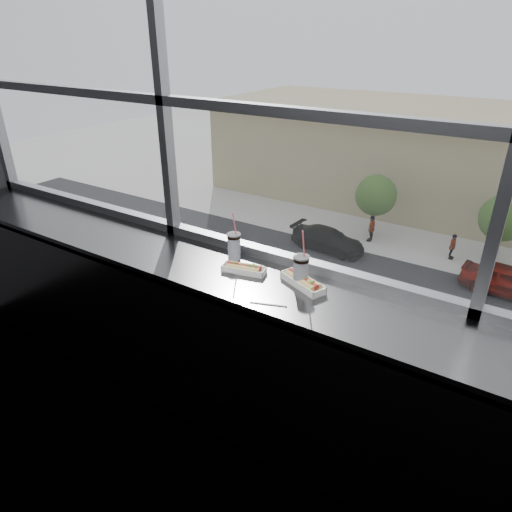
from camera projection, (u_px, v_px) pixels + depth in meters
The scene contains 22 objects.
wall_back_lower at pixel (295, 340), 3.02m from camera, with size 6.00×6.00×0.00m, color black.
window_glass at pixel (310, 51), 2.26m from camera, with size 6.00×6.00×0.00m, color silver.
window_mullions at pixel (308, 51), 2.25m from camera, with size 6.00×0.08×2.40m, color gray, non-canonical shape.
counter at pixel (275, 290), 2.58m from camera, with size 6.00×0.55×0.06m, color #5F5F5F.
counter_fascia at pixel (251, 387), 2.62m from camera, with size 6.00×0.04×1.04m, color #5F5F5F.
hotdog_tray_left at pixel (244, 268), 2.70m from camera, with size 0.27×0.14×0.06m.
hotdog_tray_right at pixel (303, 281), 2.55m from camera, with size 0.31×0.21×0.07m.
soda_cup_left at pixel (234, 245), 2.83m from camera, with size 0.09×0.09×0.32m.
soda_cup_right at pixel (301, 269), 2.53m from camera, with size 0.09×0.09×0.34m.
loose_straw at pixel (268, 304), 2.39m from camera, with size 0.01×0.01×0.20m, color white.
wrapper at pixel (229, 269), 2.72m from camera, with size 0.11×0.08×0.03m, color silver.
street_asphalt at pixel (472, 323), 23.23m from camera, with size 80.00×10.00×0.06m, color black.
far_sidewalk at pixel (494, 263), 29.28m from camera, with size 80.00×6.00×0.04m, color #B2B0AB.
car_near_a at pixel (230, 275), 25.72m from camera, with size 5.74×2.39×1.91m, color gray.
car_near_b at pixel (323, 306), 22.95m from camera, with size 5.52×2.30×1.84m, color #262525.
car_near_c at pixel (453, 347), 19.94m from camera, with size 5.61×2.34×1.87m, color brown.
car_far_a at pixel (328, 236), 30.58m from camera, with size 5.91×2.46×1.97m, color black.
car_far_b at pixel (510, 276), 25.22m from camera, with size 6.86×2.86×2.29m, color #6C0800.
pedestrian_a at pixel (372, 226), 31.81m from camera, with size 1.02×0.76×2.29m, color #66605B.
pedestrian_b at pixel (453, 244), 29.35m from camera, with size 0.92×0.69×2.07m, color #66605B.
tree_left at pixel (376, 195), 31.90m from camera, with size 2.89×2.89×4.52m.
tree_center at pixel (503, 218), 28.01m from camera, with size 2.89×2.89×4.51m.
Camera 1 is at (1.11, -0.71, 2.39)m, focal length 32.00 mm.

